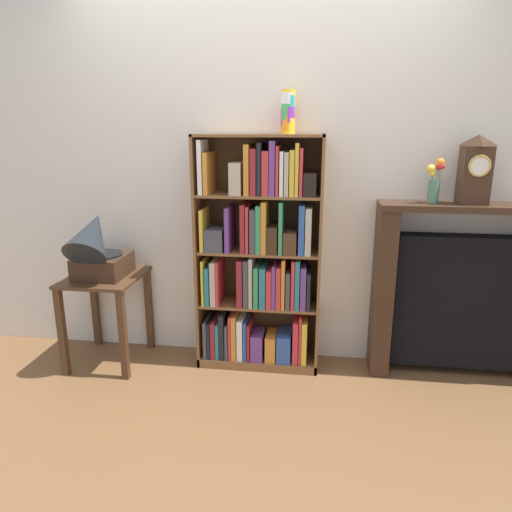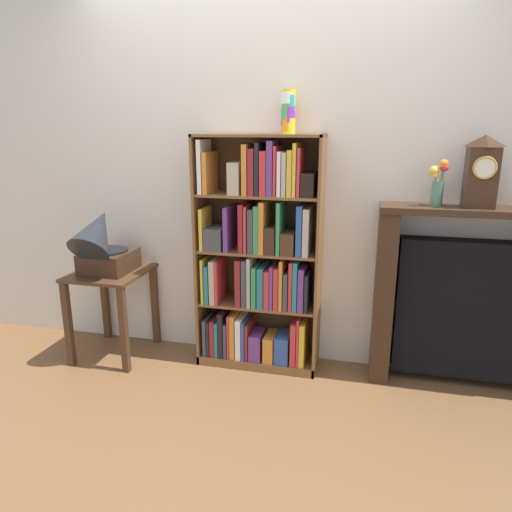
{
  "view_description": "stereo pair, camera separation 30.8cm",
  "coord_description": "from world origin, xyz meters",
  "px_view_note": "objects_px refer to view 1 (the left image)",
  "views": [
    {
      "loc": [
        0.39,
        -2.8,
        1.58
      ],
      "look_at": [
        -0.02,
        0.14,
        0.77
      ],
      "focal_mm": 32.72,
      "sensor_mm": 36.0,
      "label": 1
    },
    {
      "loc": [
        0.69,
        -2.74,
        1.58
      ],
      "look_at": [
        -0.02,
        0.14,
        0.77
      ],
      "focal_mm": 32.72,
      "sensor_mm": 36.0,
      "label": 2
    }
  ],
  "objects_px": {
    "fireplace_mantel": "(466,294)",
    "flower_vase": "(435,182)",
    "side_table_left": "(106,297)",
    "cup_stack": "(288,112)",
    "gramophone": "(96,247)",
    "bookshelf": "(260,265)",
    "mantel_clock": "(475,170)"
  },
  "relations": [
    {
      "from": "fireplace_mantel",
      "to": "side_table_left",
      "type": "bearing_deg",
      "value": -176.37
    },
    {
      "from": "fireplace_mantel",
      "to": "flower_vase",
      "type": "distance_m",
      "value": 0.76
    },
    {
      "from": "fireplace_mantel",
      "to": "flower_vase",
      "type": "xyz_separation_m",
      "value": [
        -0.27,
        -0.03,
        0.71
      ]
    },
    {
      "from": "side_table_left",
      "to": "gramophone",
      "type": "xyz_separation_m",
      "value": [
        -0.0,
        -0.07,
        0.37
      ]
    },
    {
      "from": "mantel_clock",
      "to": "fireplace_mantel",
      "type": "bearing_deg",
      "value": 31.54
    },
    {
      "from": "side_table_left",
      "to": "mantel_clock",
      "type": "bearing_deg",
      "value": 3.07
    },
    {
      "from": "flower_vase",
      "to": "side_table_left",
      "type": "bearing_deg",
      "value": -176.67
    },
    {
      "from": "cup_stack",
      "to": "gramophone",
      "type": "xyz_separation_m",
      "value": [
        -1.21,
        -0.23,
        -0.84
      ]
    },
    {
      "from": "cup_stack",
      "to": "gramophone",
      "type": "distance_m",
      "value": 1.49
    },
    {
      "from": "cup_stack",
      "to": "flower_vase",
      "type": "distance_m",
      "value": 0.99
    },
    {
      "from": "cup_stack",
      "to": "mantel_clock",
      "type": "xyz_separation_m",
      "value": [
        1.12,
        -0.03,
        -0.33
      ]
    },
    {
      "from": "bookshelf",
      "to": "gramophone",
      "type": "distance_m",
      "value": 1.07
    },
    {
      "from": "fireplace_mantel",
      "to": "mantel_clock",
      "type": "relative_size",
      "value": 2.86
    },
    {
      "from": "flower_vase",
      "to": "bookshelf",
      "type": "bearing_deg",
      "value": -179.13
    },
    {
      "from": "cup_stack",
      "to": "flower_vase",
      "type": "relative_size",
      "value": 0.96
    },
    {
      "from": "fireplace_mantel",
      "to": "mantel_clock",
      "type": "bearing_deg",
      "value": -148.46
    },
    {
      "from": "flower_vase",
      "to": "fireplace_mantel",
      "type": "bearing_deg",
      "value": 6.03
    },
    {
      "from": "cup_stack",
      "to": "fireplace_mantel",
      "type": "xyz_separation_m",
      "value": [
        1.16,
        -0.01,
        -1.12
      ]
    },
    {
      "from": "bookshelf",
      "to": "cup_stack",
      "type": "distance_m",
      "value": 0.98
    },
    {
      "from": "flower_vase",
      "to": "gramophone",
      "type": "bearing_deg",
      "value": -174.77
    },
    {
      "from": "bookshelf",
      "to": "side_table_left",
      "type": "xyz_separation_m",
      "value": [
        -1.05,
        -0.11,
        -0.24
      ]
    },
    {
      "from": "gramophone",
      "to": "mantel_clock",
      "type": "relative_size",
      "value": 1.27
    },
    {
      "from": "gramophone",
      "to": "fireplace_mantel",
      "type": "distance_m",
      "value": 2.4
    },
    {
      "from": "cup_stack",
      "to": "gramophone",
      "type": "bearing_deg",
      "value": -169.4
    },
    {
      "from": "side_table_left",
      "to": "mantel_clock",
      "type": "relative_size",
      "value": 1.53
    },
    {
      "from": "side_table_left",
      "to": "fireplace_mantel",
      "type": "bearing_deg",
      "value": 3.63
    },
    {
      "from": "gramophone",
      "to": "mantel_clock",
      "type": "xyz_separation_m",
      "value": [
        2.33,
        0.2,
        0.51
      ]
    },
    {
      "from": "gramophone",
      "to": "cup_stack",
      "type": "bearing_deg",
      "value": 10.6
    },
    {
      "from": "bookshelf",
      "to": "gramophone",
      "type": "relative_size",
      "value": 3.0
    },
    {
      "from": "fireplace_mantel",
      "to": "flower_vase",
      "type": "bearing_deg",
      "value": -173.97
    },
    {
      "from": "mantel_clock",
      "to": "gramophone",
      "type": "bearing_deg",
      "value": -175.22
    },
    {
      "from": "side_table_left",
      "to": "flower_vase",
      "type": "distance_m",
      "value": 2.26
    }
  ]
}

